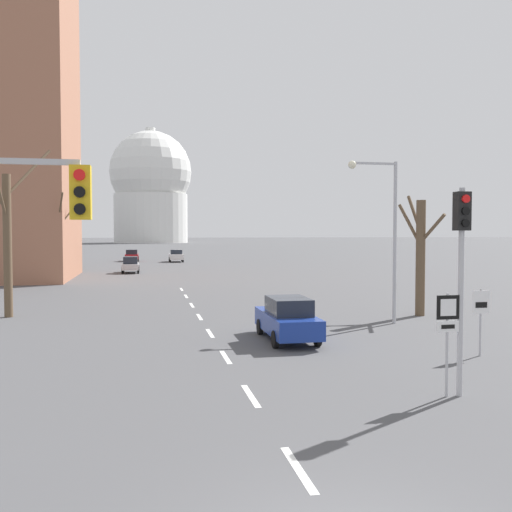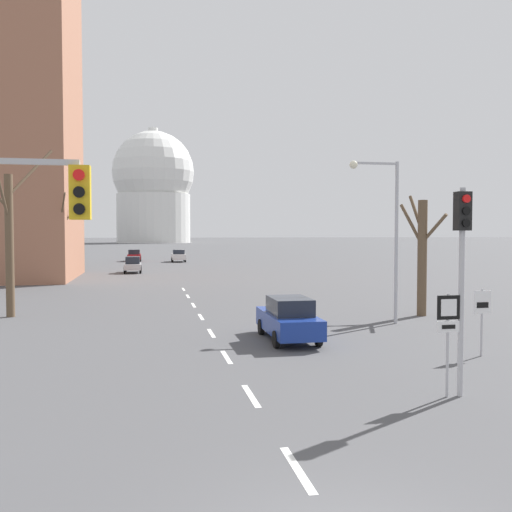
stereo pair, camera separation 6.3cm
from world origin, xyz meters
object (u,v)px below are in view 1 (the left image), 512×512
(speed_limit_sign, at_px, (481,311))
(street_lamp_right, at_px, (385,222))
(traffic_signal_near_left, at_px, (11,225))
(sedan_near_left, at_px, (131,265))
(sedan_near_right, at_px, (176,256))
(sedan_mid_centre, at_px, (132,255))
(traffic_signal_near_right, at_px, (461,252))
(sedan_far_left, at_px, (288,319))
(route_sign_post, at_px, (448,326))

(speed_limit_sign, xyz_separation_m, street_lamp_right, (-0.37, 6.84, 3.04))
(traffic_signal_near_left, distance_m, sedan_near_left, 48.02)
(traffic_signal_near_left, bearing_deg, sedan_near_right, 84.50)
(street_lamp_right, bearing_deg, sedan_mid_centre, 102.00)
(sedan_near_left, distance_m, sedan_mid_centre, 23.09)
(traffic_signal_near_right, height_order, traffic_signal_near_left, traffic_signal_near_left)
(traffic_signal_near_left, relative_size, speed_limit_sign, 2.51)
(traffic_signal_near_right, distance_m, sedan_near_right, 65.86)
(speed_limit_sign, distance_m, sedan_far_left, 6.85)
(street_lamp_right, xyz_separation_m, sedan_near_left, (-11.92, 34.65, -3.71))
(traffic_signal_near_right, bearing_deg, traffic_signal_near_left, -166.90)
(sedan_far_left, bearing_deg, traffic_signal_near_left, -126.44)
(speed_limit_sign, bearing_deg, street_lamp_right, 93.07)
(traffic_signal_near_left, xyz_separation_m, sedan_near_left, (0.91, 47.89, -3.42))
(sedan_near_left, bearing_deg, sedan_far_left, -79.93)
(route_sign_post, xyz_separation_m, street_lamp_right, (3.17, 10.93, 2.76))
(sedan_mid_centre, bearing_deg, sedan_near_left, -89.11)
(sedan_far_left, bearing_deg, speed_limit_sign, -34.67)
(traffic_signal_near_right, xyz_separation_m, traffic_signal_near_left, (-10.02, -2.33, 0.62))
(traffic_signal_near_left, bearing_deg, traffic_signal_near_right, 13.10)
(traffic_signal_near_right, height_order, sedan_far_left, traffic_signal_near_right)
(sedan_near_left, height_order, sedan_far_left, sedan_far_left)
(sedan_mid_centre, bearing_deg, speed_limit_sign, -78.92)
(sedan_near_right, bearing_deg, traffic_signal_near_right, -86.98)
(sedan_far_left, bearing_deg, traffic_signal_near_right, -73.05)
(route_sign_post, bearing_deg, sedan_far_left, 104.51)
(sedan_near_right, bearing_deg, sedan_far_left, -88.97)
(route_sign_post, xyz_separation_m, sedan_mid_centre, (-9.10, 68.67, -0.95))
(traffic_signal_near_left, height_order, sedan_far_left, traffic_signal_near_left)
(street_lamp_right, height_order, sedan_far_left, street_lamp_right)
(traffic_signal_near_right, relative_size, traffic_signal_near_left, 0.93)
(sedan_mid_centre, distance_m, sedan_far_left, 61.11)
(traffic_signal_near_right, distance_m, sedan_near_left, 46.55)
(sedan_near_left, height_order, sedan_mid_centre, sedan_near_left)
(sedan_far_left, bearing_deg, sedan_near_right, 91.03)
(speed_limit_sign, bearing_deg, sedan_near_right, 96.15)
(route_sign_post, height_order, sedan_far_left, route_sign_post)
(traffic_signal_near_right, bearing_deg, sedan_near_left, 101.30)
(traffic_signal_near_left, bearing_deg, route_sign_post, 13.46)
(street_lamp_right, height_order, sedan_mid_centre, street_lamp_right)
(traffic_signal_near_left, distance_m, sedan_mid_centre, 71.07)
(route_sign_post, relative_size, sedan_far_left, 0.59)
(route_sign_post, relative_size, sedan_near_right, 0.64)
(route_sign_post, bearing_deg, sedan_mid_centre, 97.55)
(speed_limit_sign, distance_m, sedan_near_right, 61.99)
(street_lamp_right, relative_size, sedan_near_left, 1.84)
(sedan_far_left, bearing_deg, street_lamp_right, 29.49)
(traffic_signal_near_right, relative_size, route_sign_post, 2.01)
(sedan_near_left, bearing_deg, street_lamp_right, -71.02)
(street_lamp_right, relative_size, sedan_near_right, 1.77)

